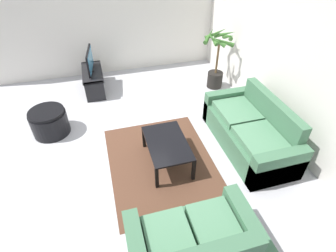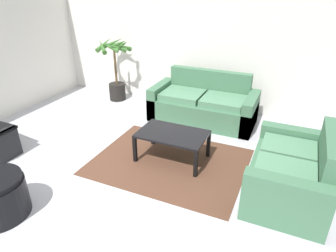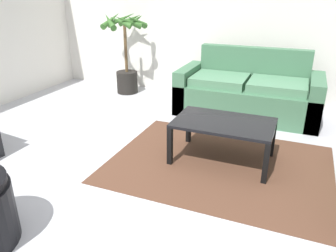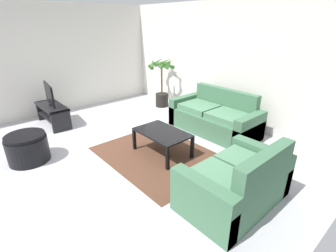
{
  "view_description": "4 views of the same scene",
  "coord_description": "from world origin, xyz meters",
  "px_view_note": "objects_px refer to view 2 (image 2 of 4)",
  "views": [
    {
      "loc": [
        3.63,
        -0.07,
        3.26
      ],
      "look_at": [
        0.33,
        0.87,
        0.53
      ],
      "focal_mm": 28.31,
      "sensor_mm": 36.0,
      "label": 1
    },
    {
      "loc": [
        2.13,
        -2.76,
        2.45
      ],
      "look_at": [
        0.55,
        0.78,
        0.53
      ],
      "focal_mm": 31.84,
      "sensor_mm": 36.0,
      "label": 2
    },
    {
      "loc": [
        1.27,
        -2.29,
        1.68
      ],
      "look_at": [
        0.11,
        0.52,
        0.4
      ],
      "focal_mm": 35.1,
      "sensor_mm": 36.0,
      "label": 3
    },
    {
      "loc": [
        3.68,
        -1.81,
        2.25
      ],
      "look_at": [
        0.7,
        0.84,
        0.55
      ],
      "focal_mm": 26.31,
      "sensor_mm": 36.0,
      "label": 4
    }
  ],
  "objects_px": {
    "couch_main": "(203,105)",
    "coffee_table": "(172,136)",
    "potted_palm": "(116,72)",
    "couch_loveseat": "(291,174)"
  },
  "relations": [
    {
      "from": "couch_loveseat",
      "to": "couch_main",
      "type": "bearing_deg",
      "value": 135.24
    },
    {
      "from": "couch_main",
      "to": "potted_palm",
      "type": "xyz_separation_m",
      "value": [
        -2.11,
        0.27,
        0.33
      ]
    },
    {
      "from": "couch_loveseat",
      "to": "coffee_table",
      "type": "xyz_separation_m",
      "value": [
        -1.66,
        0.14,
        0.09
      ]
    },
    {
      "from": "couch_main",
      "to": "couch_loveseat",
      "type": "xyz_separation_m",
      "value": [
        1.67,
        -1.66,
        -0.0
      ]
    },
    {
      "from": "couch_loveseat",
      "to": "potted_palm",
      "type": "height_order",
      "value": "potted_palm"
    },
    {
      "from": "couch_main",
      "to": "coffee_table",
      "type": "bearing_deg",
      "value": -89.6
    },
    {
      "from": "couch_loveseat",
      "to": "coffee_table",
      "type": "relative_size",
      "value": 1.46
    },
    {
      "from": "couch_loveseat",
      "to": "potted_palm",
      "type": "distance_m",
      "value": 4.25
    },
    {
      "from": "coffee_table",
      "to": "potted_palm",
      "type": "distance_m",
      "value": 2.78
    },
    {
      "from": "couch_main",
      "to": "coffee_table",
      "type": "relative_size",
      "value": 1.95
    }
  ]
}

